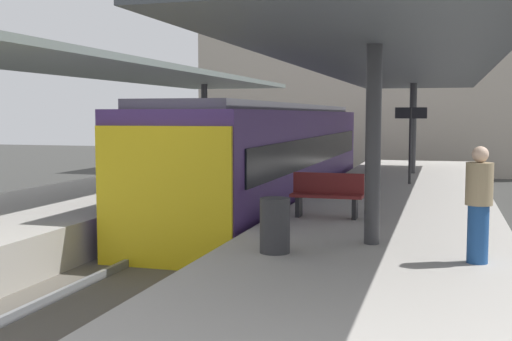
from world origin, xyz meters
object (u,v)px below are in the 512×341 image
at_px(platform_sign, 411,128).
at_px(passenger_near_bench, 479,203).
at_px(commuter_train, 272,158).
at_px(litter_bin, 275,225).
at_px(platform_bench, 327,194).

distance_m(platform_sign, passenger_near_bench, 10.09).
bearing_deg(platform_sign, commuter_train, -167.30).
bearing_deg(passenger_near_bench, commuter_train, 120.33).
xyz_separation_m(commuter_train, platform_sign, (3.91, 0.88, 0.90)).
bearing_deg(litter_bin, platform_sign, 82.19).
relative_size(platform_bench, litter_bin, 1.75).
distance_m(platform_bench, litter_bin, 3.42).
distance_m(litter_bin, passenger_near_bench, 2.83).
bearing_deg(passenger_near_bench, platform_bench, 128.85).
bearing_deg(platform_sign, platform_bench, -100.39).
bearing_deg(litter_bin, commuter_train, 105.28).
xyz_separation_m(litter_bin, passenger_near_bench, (2.79, 0.15, 0.42)).
bearing_deg(commuter_train, litter_bin, -74.72).
relative_size(commuter_train, platform_sign, 6.91).
bearing_deg(platform_bench, litter_bin, -92.67).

